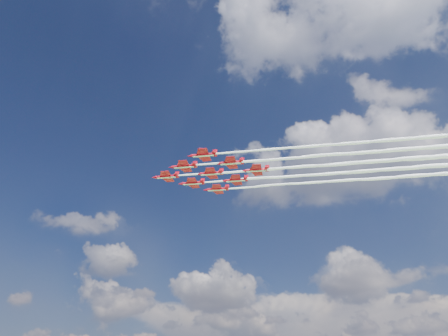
{
  "coord_description": "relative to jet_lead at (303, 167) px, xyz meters",
  "views": [
    {
      "loc": [
        83.66,
        -136.58,
        4.0
      ],
      "look_at": [
        10.23,
        -5.05,
        84.82
      ],
      "focal_mm": 35.0,
      "sensor_mm": 36.0,
      "label": 1
    }
  ],
  "objects": [
    {
      "name": "jet_tail",
      "position": [
        34.71,
        12.8,
        0.0
      ],
      "size": [
        111.55,
        44.6,
        2.85
      ],
      "rotation": [
        0.0,
        0.0,
        0.35
      ],
      "color": "red"
    },
    {
      "name": "jet_row4_starb",
      "position": [
        23.41,
        16.7,
        0.0
      ],
      "size": [
        111.55,
        44.6,
        2.85
      ],
      "rotation": [
        0.0,
        0.0,
        0.35
      ],
      "color": "red"
    },
    {
      "name": "jet_row4_port",
      "position": [
        28.65,
        2.5,
        0.0
      ],
      "size": [
        111.55,
        44.6,
        2.85
      ],
      "rotation": [
        0.0,
        0.0,
        0.35
      ],
      "color": "red"
    },
    {
      "name": "jet_lead",
      "position": [
        0.0,
        0.0,
        0.0
      ],
      "size": [
        111.55,
        44.6,
        2.85
      ],
      "rotation": [
        0.0,
        0.0,
        0.35
      ],
      "color": "red"
    },
    {
      "name": "jet_row2_port",
      "position": [
        11.29,
        -3.9,
        0.0
      ],
      "size": [
        111.55,
        44.6,
        2.85
      ],
      "rotation": [
        0.0,
        0.0,
        0.35
      ],
      "color": "red"
    },
    {
      "name": "jet_row3_centre",
      "position": [
        17.35,
        6.4,
        0.0
      ],
      "size": [
        111.55,
        44.6,
        2.85
      ],
      "rotation": [
        0.0,
        0.0,
        0.35
      ],
      "color": "red"
    },
    {
      "name": "jet_row3_starb",
      "position": [
        12.12,
        20.59,
        0.0
      ],
      "size": [
        111.55,
        44.6,
        2.85
      ],
      "rotation": [
        0.0,
        0.0,
        0.35
      ],
      "color": "red"
    },
    {
      "name": "jet_row3_port",
      "position": [
        22.59,
        -7.79,
        0.0
      ],
      "size": [
        111.55,
        44.6,
        2.85
      ],
      "rotation": [
        0.0,
        0.0,
        0.35
      ],
      "color": "red"
    },
    {
      "name": "jet_row2_starb",
      "position": [
        6.06,
        10.3,
        0.0
      ],
      "size": [
        111.55,
        44.6,
        2.85
      ],
      "rotation": [
        0.0,
        0.0,
        0.35
      ],
      "color": "red"
    }
  ]
}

